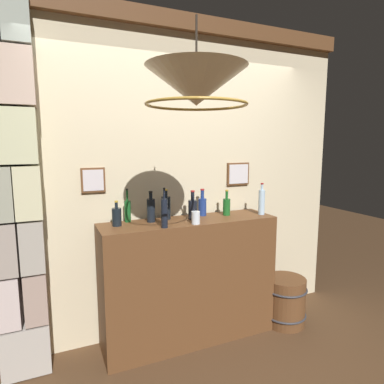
{
  "coord_description": "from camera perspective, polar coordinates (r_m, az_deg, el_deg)",
  "views": [
    {
      "loc": [
        -1.1,
        -1.72,
        1.74
      ],
      "look_at": [
        0.0,
        0.77,
        1.34
      ],
      "focal_mm": 30.95,
      "sensor_mm": 36.0,
      "label": 1
    }
  ],
  "objects": [
    {
      "name": "liquor_bottle_port",
      "position": [
        2.7,
        -12.85,
        -4.13
      ],
      "size": [
        0.07,
        0.07,
        0.2
      ],
      "color": "black",
      "rests_on": "bar_shelf_unit"
    },
    {
      "name": "liquor_bottle_vermouth",
      "position": [
        3.0,
        1.78,
        -2.39
      ],
      "size": [
        0.08,
        0.08,
        0.24
      ],
      "color": "navy",
      "rests_on": "bar_shelf_unit"
    },
    {
      "name": "wooden_barrel",
      "position": [
        3.49,
        15.69,
        -17.58
      ],
      "size": [
        0.41,
        0.41,
        0.46
      ],
      "color": "brown",
      "rests_on": "ground"
    },
    {
      "name": "stone_pillar",
      "position": [
        2.71,
        -28.29,
        0.46
      ],
      "size": [
        0.36,
        0.32,
        2.77
      ],
      "color": "#AEA79D",
      "rests_on": "ground"
    },
    {
      "name": "liquor_bottle_gin",
      "position": [
        3.11,
        11.9,
        -1.62
      ],
      "size": [
        0.06,
        0.06,
        0.29
      ],
      "color": "#A9C8E0",
      "rests_on": "bar_shelf_unit"
    },
    {
      "name": "bar_shelf_unit",
      "position": [
        3.01,
        -0.4,
        -14.98
      ],
      "size": [
        1.53,
        0.41,
        1.09
      ],
      "primitive_type": "cube",
      "color": "brown",
      "rests_on": "ground"
    },
    {
      "name": "liquor_bottle_rum",
      "position": [
        2.86,
        0.11,
        -2.88
      ],
      "size": [
        0.08,
        0.08,
        0.25
      ],
      "color": "black",
      "rests_on": "bar_shelf_unit"
    },
    {
      "name": "panelled_rear_partition",
      "position": [
        3.03,
        -2.54,
        3.81
      ],
      "size": [
        3.43,
        0.15,
        2.84
      ],
      "color": "beige",
      "rests_on": "ground"
    },
    {
      "name": "liquor_bottle_sherry",
      "position": [
        2.86,
        -4.52,
        -2.64
      ],
      "size": [
        0.08,
        0.08,
        0.26
      ],
      "color": "black",
      "rests_on": "bar_shelf_unit"
    },
    {
      "name": "liquor_bottle_whiskey",
      "position": [
        2.57,
        -4.78,
        -3.56
      ],
      "size": [
        0.05,
        0.05,
        0.32
      ],
      "color": "black",
      "rests_on": "bar_shelf_unit"
    },
    {
      "name": "pendant_lamp",
      "position": [
        1.9,
        0.75,
        17.59
      ],
      "size": [
        0.57,
        0.57,
        0.47
      ],
      "color": "#EFE5C6"
    },
    {
      "name": "liquor_bottle_bourbon",
      "position": [
        2.78,
        -7.09,
        -3.02
      ],
      "size": [
        0.07,
        0.07,
        0.26
      ],
      "color": "black",
      "rests_on": "bar_shelf_unit"
    },
    {
      "name": "glass_tumbler_rocks",
      "position": [
        2.7,
        0.65,
        -4.44
      ],
      "size": [
        0.07,
        0.07,
        0.1
      ],
      "color": "silver",
      "rests_on": "bar_shelf_unit"
    },
    {
      "name": "liquor_bottle_brandy",
      "position": [
        2.81,
        -11.05,
        -3.16
      ],
      "size": [
        0.05,
        0.05,
        0.28
      ],
      "color": "#185522",
      "rests_on": "bar_shelf_unit"
    },
    {
      "name": "liquor_bottle_amaro",
      "position": [
        3.03,
        5.98,
        -2.43
      ],
      "size": [
        0.07,
        0.07,
        0.23
      ],
      "color": "#1A5820",
      "rests_on": "bar_shelf_unit"
    }
  ]
}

